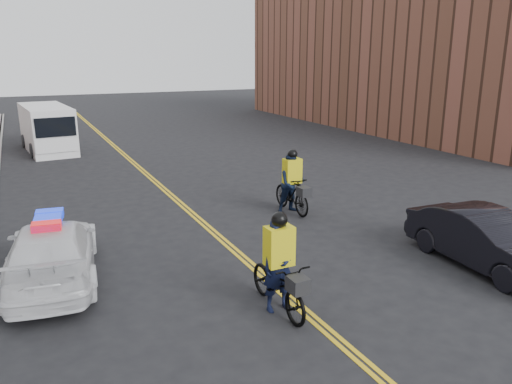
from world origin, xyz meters
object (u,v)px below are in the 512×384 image
Objects in this scene: police_cruiser at (52,251)px; cargo_van at (48,129)px; cyclist_near at (279,277)px; dark_sedan at (486,240)px; cyclist_far at (292,188)px.

police_cruiser is 0.84× the size of cargo_van.
cyclist_near reaches higher than police_cruiser.
cyclist_near is (-5.66, 0.28, 0.03)m from dark_sedan.
cyclist_near is (3.04, -21.07, -0.46)m from cargo_van.
police_cruiser is 7.95m from cyclist_far.
cyclist_near is 1.02× the size of cyclist_far.
dark_sedan is 1.98× the size of cyclist_near.
dark_sedan is 5.67m from cyclist_near.
dark_sedan is 0.72× the size of cargo_van.
cyclist_far reaches higher than cyclist_near.
police_cruiser is at bearing -98.49° from cargo_van.
cyclist_far reaches higher than police_cruiser.
cyclist_far is at bearing -156.46° from police_cruiser.
dark_sedan is at bearing -3.62° from cyclist_near.
dark_sedan is (9.76, -3.83, -0.00)m from police_cruiser.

